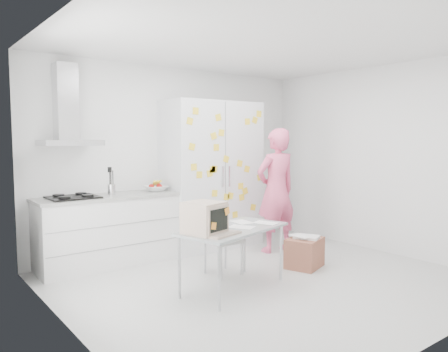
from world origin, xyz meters
TOP-DOWN VIEW (x-y plane):
  - floor at (0.00, 0.00)m, footprint 4.50×4.00m
  - walls at (0.00, 0.72)m, footprint 4.52×4.01m
  - ceiling at (0.00, 0.00)m, footprint 4.50×4.00m
  - counter_run at (-1.20, 1.70)m, footprint 1.84×0.63m
  - range_hood at (-1.65, 1.84)m, footprint 0.70×0.48m
  - tall_cabinet at (0.45, 1.67)m, footprint 1.50×0.68m
  - person at (1.02, 0.87)m, footprint 0.70×0.50m
  - desk at (-0.74, -0.04)m, footprint 1.39×0.93m
  - chair at (-0.25, 0.54)m, footprint 0.40×0.40m
  - cardboard_box at (0.75, 0.07)m, footprint 0.57×0.51m

SIDE VIEW (x-z plane):
  - floor at x=0.00m, z-range -0.02..0.00m
  - cardboard_box at x=0.75m, z-range -0.01..0.40m
  - counter_run at x=-1.20m, z-range -0.17..1.11m
  - chair at x=-0.25m, z-range 0.06..0.92m
  - desk at x=-0.74m, z-range 0.26..1.27m
  - person at x=1.02m, z-range 0.00..1.80m
  - tall_cabinet at x=0.45m, z-range 0.00..2.20m
  - walls at x=0.00m, z-range 0.00..2.70m
  - range_hood at x=-1.65m, z-range 1.45..2.46m
  - ceiling at x=0.00m, z-range 2.69..2.71m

